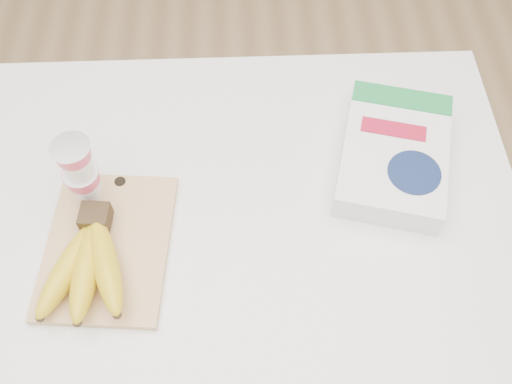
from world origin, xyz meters
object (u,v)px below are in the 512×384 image
at_px(cereal_box, 394,154).
at_px(cutting_board, 108,246).
at_px(table, 181,337).
at_px(yogurt_stack, 80,171).
at_px(bananas, 87,263).

bearing_deg(cereal_box, cutting_board, -148.22).
bearing_deg(cutting_board, cereal_box, 21.96).
distance_m(table, cereal_box, 0.70).
distance_m(table, cutting_board, 0.50).
bearing_deg(yogurt_stack, cereal_box, 6.35).
bearing_deg(yogurt_stack, table, -42.50).
relative_size(cutting_board, bananas, 1.30).
relative_size(bananas, yogurt_stack, 1.44).
xyz_separation_m(table, cereal_box, (0.44, 0.15, 0.52)).
xyz_separation_m(cutting_board, bananas, (-0.02, -0.05, 0.03)).
distance_m(bananas, cereal_box, 0.56).
xyz_separation_m(yogurt_stack, cereal_box, (0.54, 0.06, -0.06)).
height_order(table, cereal_box, cereal_box).
height_order(cutting_board, cereal_box, cereal_box).
height_order(bananas, cereal_box, bananas).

